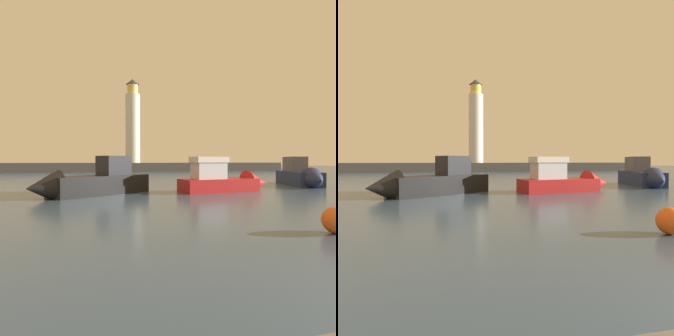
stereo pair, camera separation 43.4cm
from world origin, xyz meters
The scene contains 7 objects.
ground_plane centered at (0.00, 32.38, 0.00)m, with size 220.00×220.00×0.00m, color #384C60.
breakwater centered at (0.00, 64.75, 1.03)m, with size 79.93×5.04×2.05m, color #423F3D.
lighthouse centered at (2.57, 64.75, 11.16)m, with size 3.32×3.32×19.24m.
motorboat_0 centered at (4.90, 19.40, 0.84)m, with size 8.24×3.44×3.33m.
motorboat_1 centered at (-6.16, 19.09, 0.90)m, with size 8.90×6.81×3.21m.
motorboat_3 centered at (14.26, 22.48, 0.96)m, with size 4.64×8.92×3.26m.
mooring_buoy centered at (2.20, 5.72, 0.45)m, with size 0.91×0.91×0.91m, color #EA5919.
Camera 1 is at (-5.68, -2.42, 2.45)m, focal length 31.08 mm.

